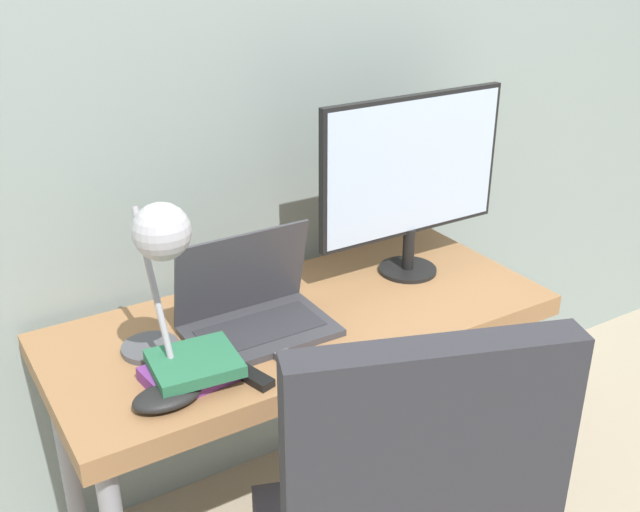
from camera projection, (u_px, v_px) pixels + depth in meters
name	position (u px, v px, depth m)	size (l,w,h in m)	color
wall_back	(236.00, 87.00, 2.10)	(8.00, 0.05, 2.60)	gray
desk	(303.00, 338.00, 2.09)	(1.38, 0.59, 0.74)	#996B42
laptop	(254.00, 311.00, 1.96)	(0.38, 0.25, 0.26)	#38383D
monitor	(412.00, 173.00, 2.17)	(0.62, 0.18, 0.55)	black
desk_lamp	(160.00, 252.00, 1.63)	(0.14, 0.31, 0.45)	#4C4C51
book_stack	(193.00, 368.00, 1.76)	(0.23, 0.20, 0.06)	#753384
tv_remote	(248.00, 374.00, 1.77)	(0.08, 0.15, 0.02)	black
media_remote	(301.00, 369.00, 1.80)	(0.06, 0.17, 0.02)	#4C4C51
game_controller	(167.00, 396.00, 1.68)	(0.16, 0.10, 0.04)	black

